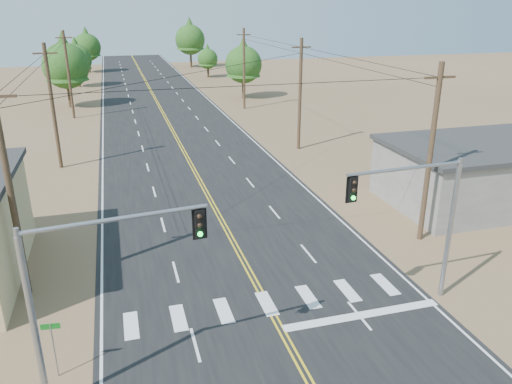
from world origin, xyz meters
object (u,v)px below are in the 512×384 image
object	(u,v)px
building_right	(499,172)
street_sign	(53,341)
signal_mast_right	(423,210)
signal_mast_left	(86,281)

from	to	relation	value
building_right	street_sign	distance (m)	29.58
signal_mast_right	signal_mast_left	bearing A→B (deg)	-173.77
street_sign	signal_mast_right	bearing A→B (deg)	9.52
building_right	street_sign	world-z (taller)	building_right
signal_mast_left	signal_mast_right	distance (m)	13.80
signal_mast_right	street_sign	distance (m)	15.45
signal_mast_left	building_right	bearing A→B (deg)	18.07
signal_mast_right	street_sign	size ratio (longest dim) A/B	2.95
signal_mast_left	signal_mast_right	world-z (taller)	signal_mast_right
signal_mast_left	signal_mast_right	size ratio (longest dim) A/B	1.00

